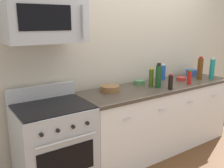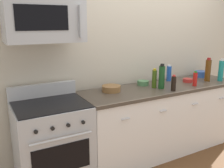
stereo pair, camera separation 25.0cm
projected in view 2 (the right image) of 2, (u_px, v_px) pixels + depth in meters
name	position (u px, v px, depth m)	size (l,w,h in m)	color
ground_plane	(160.00, 149.00, 3.52)	(6.44, 6.44, 0.00)	brown
back_wall	(146.00, 50.00, 3.54)	(5.37, 0.10, 2.70)	beige
counter_unit	(162.00, 119.00, 3.41)	(2.28, 0.66, 0.92)	white
range_oven	(53.00, 143.00, 2.70)	(0.76, 0.69, 1.07)	#B7BABF
microwave	(44.00, 21.00, 2.43)	(0.74, 0.44, 0.40)	#B7BABF
bottle_sparkling_teal	(221.00, 70.00, 3.55)	(0.07, 0.07, 0.32)	#197F7A
bottle_hot_sauce_red	(195.00, 79.00, 3.28)	(0.06, 0.06, 0.20)	#B21914
bottle_wine_green	(162.00, 77.00, 3.14)	(0.08, 0.08, 0.32)	#19471E
bottle_wine_amber	(208.00, 70.00, 3.54)	(0.08, 0.08, 0.34)	#59330F
bottle_olive_oil	(154.00, 79.00, 3.19)	(0.06, 0.06, 0.25)	#385114
bottle_soda_blue	(169.00, 73.00, 3.56)	(0.07, 0.07, 0.23)	#1E4CA5
bottle_soy_sauce_dark	(174.00, 83.00, 3.05)	(0.06, 0.06, 0.20)	black
bowl_green_glaze	(143.00, 83.00, 3.34)	(0.15, 0.15, 0.06)	#477A4C
bowl_wooden_salad	(111.00, 88.00, 3.04)	(0.23, 0.23, 0.07)	brown
bowl_blue_mixing	(201.00, 74.00, 3.84)	(0.19, 0.19, 0.09)	#2D519E
bowl_red_small	(188.00, 80.00, 3.52)	(0.14, 0.14, 0.05)	#B72D28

